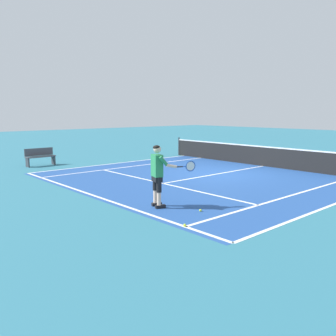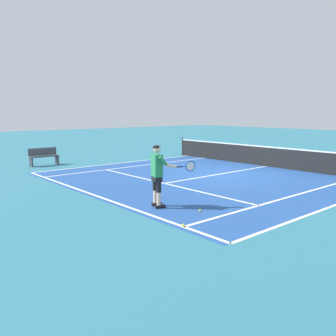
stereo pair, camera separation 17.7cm
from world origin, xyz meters
name	(u,v)px [view 1 (the left image)]	position (x,y,z in m)	size (l,w,h in m)	color
ground_plane	(218,174)	(0.00, 0.00, 0.00)	(80.00, 80.00, 0.00)	teal
court_inner_surface	(196,178)	(0.00, -1.31, 0.00)	(10.98, 9.67, 0.00)	#234C93
line_baseline	(94,195)	(0.00, -5.95, 0.00)	(10.98, 0.10, 0.01)	white
line_service	(163,183)	(0.00, -3.07, 0.00)	(8.23, 0.10, 0.01)	white
line_centre_service	(220,173)	(0.00, 0.13, 0.00)	(0.10, 6.40, 0.01)	white
line_singles_left	(135,166)	(-4.12, -1.31, 0.00)	(0.10, 9.27, 0.01)	white
line_singles_right	(291,195)	(4.12, -1.31, 0.00)	(0.10, 9.27, 0.01)	white
line_doubles_left	(119,163)	(-5.49, -1.31, 0.00)	(0.10, 9.27, 0.01)	white
line_doubles_right	(335,204)	(5.49, -1.31, 0.00)	(0.10, 9.27, 0.01)	white
tennis_net	(263,156)	(0.00, 3.33, 0.50)	(11.96, 0.08, 1.07)	#333338
tennis_player	(158,172)	(2.39, -5.30, 0.99)	(0.91, 1.02, 1.71)	black
tennis_ball_near_feet	(185,225)	(4.10, -5.94, 0.03)	(0.07, 0.07, 0.07)	#CCE02D
tennis_ball_by_baseline	(201,210)	(3.48, -4.76, 0.03)	(0.07, 0.07, 0.07)	#CCE02D
courtside_bench	(40,156)	(-7.28, -4.67, 0.45)	(0.40, 1.40, 0.85)	#47474C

